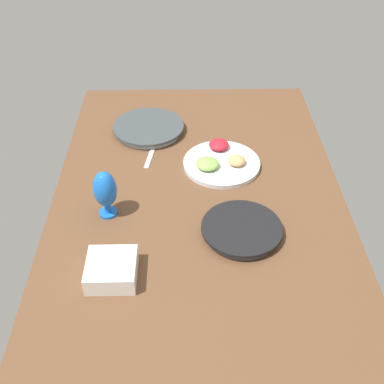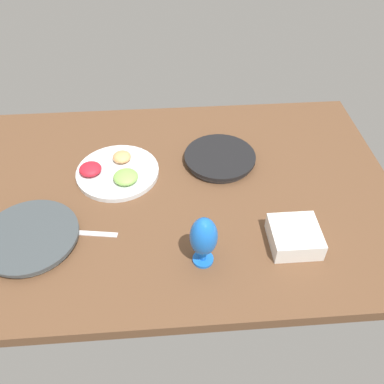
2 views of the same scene
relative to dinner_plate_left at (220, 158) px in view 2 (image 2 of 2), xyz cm
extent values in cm
cube|color=brown|center=(20.44, 13.54, -3.65)|extent=(160.00, 104.00, 4.00)
cylinder|color=#4C4C51|center=(0.00, 0.00, -0.66)|extent=(24.42, 24.42, 1.99)
cylinder|color=black|center=(0.00, 0.00, 0.93)|extent=(26.54, 26.54, 1.19)
cylinder|color=silver|center=(62.74, 33.48, -0.67)|extent=(27.51, 27.51, 1.96)
cylinder|color=#3E4549|center=(62.74, 33.48, 0.89)|extent=(29.90, 29.90, 1.17)
cylinder|color=silver|center=(37.74, 4.04, -0.75)|extent=(29.74, 29.74, 1.80)
ellipsoid|color=red|center=(47.08, 4.63, 1.82)|extent=(7.92, 7.92, 3.35)
ellipsoid|color=#8CC659|center=(34.34, 9.74, 1.79)|extent=(8.65, 8.65, 3.28)
ellipsoid|color=#F2A566|center=(36.22, -1.47, 1.76)|extent=(6.71, 6.71, 3.23)
cylinder|color=blue|center=(10.56, 44.77, -1.15)|extent=(6.22, 6.22, 1.00)
cylinder|color=blue|center=(10.56, 44.77, 0.89)|extent=(2.00, 2.00, 3.08)
ellipsoid|color=blue|center=(10.56, 44.77, 9.22)|extent=(7.94, 7.94, 13.59)
cube|color=white|center=(-17.65, 40.31, 1.37)|extent=(14.74, 14.74, 6.05)
cube|color=#F9E072|center=(-17.65, 40.31, 3.31)|extent=(12.09, 12.09, 1.94)
cube|color=silver|center=(45.23, 31.87, -1.35)|extent=(18.06, 4.59, 0.60)
camera|label=1|loc=(-115.03, 18.31, 110.76)|focal=45.76mm
camera|label=2|loc=(19.33, 117.26, 97.02)|focal=38.28mm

